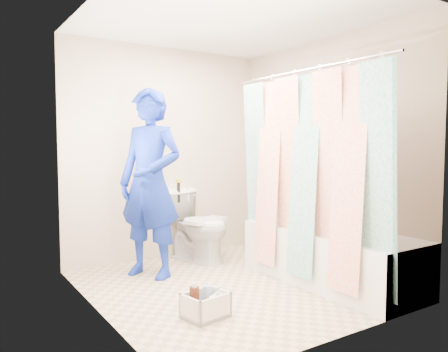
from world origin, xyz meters
TOP-DOWN VIEW (x-y plane):
  - floor at (0.00, 0.00)m, footprint 2.60×2.60m
  - ceiling at (0.00, 0.00)m, footprint 2.40×2.60m
  - wall_back at (0.00, 1.30)m, footprint 2.40×0.02m
  - wall_front at (0.00, -1.30)m, footprint 2.40×0.02m
  - wall_left at (-1.20, 0.00)m, footprint 0.02×2.60m
  - wall_right at (1.20, 0.00)m, footprint 0.02×2.60m
  - bathtub at (0.85, -0.43)m, footprint 0.70×1.75m
  - curtain_rod at (0.52, -0.43)m, footprint 0.02×1.90m
  - shower_curtain at (0.52, -0.43)m, footprint 0.06×1.75m
  - toilet at (0.21, 0.96)m, footprint 0.65×0.87m
  - tank_lid at (0.25, 0.84)m, footprint 0.53×0.34m
  - tank_internals at (0.11, 1.15)m, footprint 0.19×0.09m
  - plumber at (-0.47, 0.70)m, footprint 0.74×0.81m
  - cleaning_caddy at (-0.55, -0.51)m, footprint 0.35×0.30m

SIDE VIEW (x-z plane):
  - floor at x=0.00m, z-range 0.00..0.00m
  - cleaning_caddy at x=-0.55m, z-range -0.03..0.21m
  - bathtub at x=0.85m, z-range 0.02..0.52m
  - toilet at x=0.21m, z-range 0.00..0.79m
  - tank_lid at x=0.25m, z-range 0.45..0.48m
  - tank_internals at x=0.11m, z-range 0.65..0.91m
  - plumber at x=-0.47m, z-range 0.00..1.85m
  - shower_curtain at x=0.52m, z-range 0.12..1.92m
  - wall_back at x=0.00m, z-range 0.00..2.40m
  - wall_front at x=0.00m, z-range 0.00..2.40m
  - wall_left at x=-1.20m, z-range 0.00..2.40m
  - wall_right at x=1.20m, z-range 0.00..2.40m
  - curtain_rod at x=0.52m, z-range 1.94..1.96m
  - ceiling at x=0.00m, z-range 2.39..2.41m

